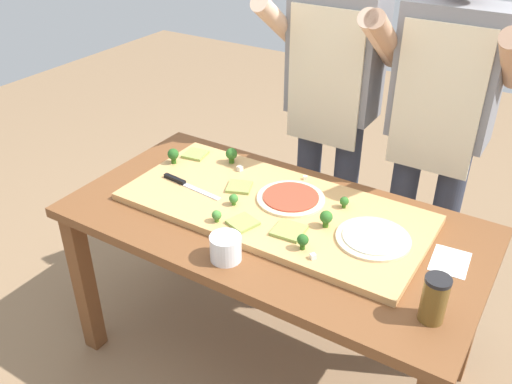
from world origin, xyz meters
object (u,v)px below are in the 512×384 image
object	(u,v)px
broccoli_floret_back_mid	(173,155)
broccoli_floret_center_right	(234,199)
cheese_crumble_b	(305,178)
sauce_jar	(434,299)
cheese_crumble_c	(240,168)
recipe_note	(450,261)
cook_left	(332,93)
broccoli_floret_back_right	(217,215)
broccoli_floret_back_left	(231,154)
pizza_slice_center	(239,187)
flour_cup	(226,249)
pizza_slice_far_right	(289,230)
broccoli_floret_center_left	(303,240)
cheese_crumble_a	(313,256)
pizza_slice_near_right	(195,154)
broccoli_floret_front_right	(326,218)
broccoli_floret_front_mid	(344,202)
pizza_whole_white_garlic	(373,238)
pizza_slice_far_left	(243,223)
cook_right	(440,116)
prep_table	(272,240)
pizza_whole_tomato_red	(291,198)
chefs_knife	(184,183)

from	to	relation	value
broccoli_floret_back_mid	broccoli_floret_center_right	bearing A→B (deg)	-19.06
cheese_crumble_b	sauce_jar	bearing A→B (deg)	-36.25
broccoli_floret_back_mid	cheese_crumble_c	size ratio (longest dim) A/B	3.31
recipe_note	cook_left	distance (m)	0.98
broccoli_floret_back_right	cook_left	size ratio (longest dim) A/B	0.03
broccoli_floret_center_right	broccoli_floret_back_left	size ratio (longest dim) A/B	0.66
pizza_slice_center	flour_cup	xyz separation A→B (m)	(0.19, -0.37, 0.01)
pizza_slice_far_right	sauce_jar	distance (m)	0.56
broccoli_floret_center_left	cheese_crumble_a	xyz separation A→B (m)	(0.05, -0.03, -0.03)
broccoli_floret_back_left	recipe_note	xyz separation A→B (m)	(0.98, -0.15, -0.07)
cook_left	broccoli_floret_back_left	bearing A→B (deg)	-118.42
broccoli_floret_back_left	pizza_slice_far_right	bearing A→B (deg)	-34.75
pizza_slice_near_right	cook_left	xyz separation A→B (m)	(0.42, 0.48, 0.21)
pizza_slice_center	broccoli_floret_back_mid	distance (m)	0.36
broccoli_floret_front_right	broccoli_floret_center_left	bearing A→B (deg)	-93.14
broccoli_floret_front_mid	pizza_whole_white_garlic	bearing A→B (deg)	-38.40
pizza_slice_near_right	broccoli_floret_back_right	distance (m)	0.53
pizza_slice_center	broccoli_floret_back_right	distance (m)	0.25
broccoli_floret_front_right	flour_cup	size ratio (longest dim) A/B	0.61
pizza_slice_center	cheese_crumble_a	world-z (taller)	cheese_crumble_a
pizza_slice_far_left	cook_right	bearing A→B (deg)	61.98
prep_table	pizza_whole_tomato_red	xyz separation A→B (m)	(0.01, 0.11, 0.14)
cook_right	sauce_jar	bearing A→B (deg)	-73.22
sauce_jar	recipe_note	bearing A→B (deg)	94.35
pizza_whole_tomato_red	cheese_crumble_a	bearing A→B (deg)	-49.84
pizza_whole_tomato_red	pizza_slice_far_right	xyz separation A→B (m)	(0.10, -0.19, -0.00)
cheese_crumble_c	sauce_jar	size ratio (longest dim) A/B	0.14
broccoli_floret_back_mid	cheese_crumble_b	bearing A→B (deg)	17.79
chefs_knife	pizza_whole_tomato_red	world-z (taller)	same
prep_table	broccoli_floret_center_right	xyz separation A→B (m)	(-0.15, -0.04, 0.15)
pizza_whole_white_garlic	cook_left	bearing A→B (deg)	126.12
pizza_slice_center	cheese_crumble_a	distance (m)	0.52
cheese_crumble_b	broccoli_floret_front_mid	bearing A→B (deg)	-26.86
prep_table	flour_cup	distance (m)	0.33
broccoli_floret_front_right	flour_cup	xyz separation A→B (m)	(-0.22, -0.31, -0.03)
broccoli_floret_back_right	pizza_whole_white_garlic	bearing A→B (deg)	20.48
pizza_whole_tomato_red	broccoli_floret_center_left	size ratio (longest dim) A/B	4.56
broccoli_floret_back_left	flour_cup	world-z (taller)	broccoli_floret_back_left
prep_table	recipe_note	bearing A→B (deg)	7.99
pizza_slice_near_right	broccoli_floret_center_right	world-z (taller)	broccoli_floret_center_right
chefs_knife	cook_left	size ratio (longest dim) A/B	0.18
broccoli_floret_front_mid	broccoli_floret_back_left	distance (m)	0.56
prep_table	broccoli_floret_back_mid	size ratio (longest dim) A/B	23.00
pizza_slice_far_left	broccoli_floret_center_left	size ratio (longest dim) A/B	1.61
pizza_whole_white_garlic	pizza_slice_far_right	world-z (taller)	pizza_whole_white_garlic
pizza_slice_far_left	chefs_knife	bearing A→B (deg)	163.02
broccoli_floret_back_left	broccoli_floret_center_left	xyz separation A→B (m)	(0.55, -0.38, -0.01)
pizza_slice_far_right	cook_left	size ratio (longest dim) A/B	0.06
pizza_slice_far_left	broccoli_floret_back_left	size ratio (longest dim) A/B	1.34
broccoli_floret_back_right	recipe_note	world-z (taller)	broccoli_floret_back_right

